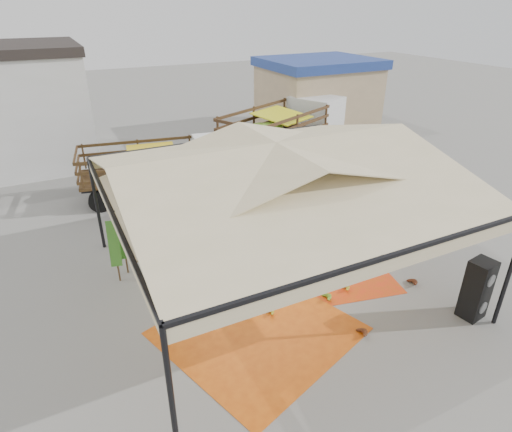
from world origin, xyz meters
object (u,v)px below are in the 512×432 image
speaker_stack (477,289)px  banana_heap (242,247)px  truck_left (168,163)px  vendor (282,197)px  truck_right (290,124)px

speaker_stack → banana_heap: bearing=122.2°
banana_heap → truck_left: bearing=94.2°
speaker_stack → vendor: 7.12m
vendor → speaker_stack: bearing=86.3°
speaker_stack → truck_left: size_ratio=0.25×
banana_heap → truck_left: 6.10m
vendor → truck_right: (3.73, 5.89, 0.83)m
speaker_stack → truck_left: (-4.58, 10.77, 0.50)m
speaker_stack → truck_right: size_ratio=0.20×
truck_left → truck_right: 7.13m
banana_heap → truck_right: 10.37m
speaker_stack → truck_right: (2.24, 12.85, 0.78)m
speaker_stack → vendor: speaker_stack is taller
truck_right → truck_left: bearing=172.3°
banana_heap → speaker_stack: 6.29m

